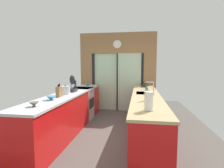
# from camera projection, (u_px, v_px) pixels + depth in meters

# --- Properties ---
(ground_plane) EXTENTS (5.04, 7.60, 0.02)m
(ground_plane) POSITION_uv_depth(u_px,v_px,m) (109.00, 128.00, 4.43)
(ground_plane) COLOR #4C4742
(back_wall_unit) EXTENTS (2.64, 0.12, 2.70)m
(back_wall_unit) POSITION_uv_depth(u_px,v_px,m) (117.00, 67.00, 6.04)
(back_wall_unit) COLOR olive
(back_wall_unit) RESTS_ON ground_plane
(left_counter_run) EXTENTS (0.62, 3.80, 0.92)m
(left_counter_run) POSITION_uv_depth(u_px,v_px,m) (67.00, 113.00, 4.06)
(left_counter_run) COLOR red
(left_counter_run) RESTS_ON ground_plane
(right_counter_run) EXTENTS (0.62, 3.80, 0.92)m
(right_counter_run) POSITION_uv_depth(u_px,v_px,m) (146.00, 114.00, 3.95)
(right_counter_run) COLOR red
(right_counter_run) RESTS_ON ground_plane
(sink_faucet) EXTENTS (0.19, 0.02, 0.27)m
(sink_faucet) POSITION_uv_depth(u_px,v_px,m) (152.00, 86.00, 4.10)
(sink_faucet) COLOR #B7BABC
(sink_faucet) RESTS_ON right_counter_run
(oven_range) EXTENTS (0.60, 0.60, 0.92)m
(oven_range) POSITION_uv_depth(u_px,v_px,m) (82.00, 103.00, 5.16)
(oven_range) COLOR #B7BABC
(oven_range) RESTS_ON ground_plane
(mixing_bowl_near) EXTENTS (0.15, 0.15, 0.07)m
(mixing_bowl_near) POSITION_uv_depth(u_px,v_px,m) (34.00, 104.00, 2.74)
(mixing_bowl_near) COLOR #514C47
(mixing_bowl_near) RESTS_ON left_counter_run
(mixing_bowl_mid) EXTENTS (0.20, 0.20, 0.08)m
(mixing_bowl_mid) POSITION_uv_depth(u_px,v_px,m) (51.00, 98.00, 3.28)
(mixing_bowl_mid) COLOR teal
(mixing_bowl_mid) RESTS_ON left_counter_run
(mixing_bowl_far) EXTENTS (0.17, 0.17, 0.07)m
(mixing_bowl_far) POSITION_uv_depth(u_px,v_px,m) (88.00, 85.00, 5.62)
(mixing_bowl_far) COLOR teal
(mixing_bowl_far) RESTS_ON left_counter_run
(knife_block) EXTENTS (0.08, 0.14, 0.29)m
(knife_block) POSITION_uv_depth(u_px,v_px,m) (59.00, 92.00, 3.59)
(knife_block) COLOR brown
(knife_block) RESTS_ON left_counter_run
(stand_mixer) EXTENTS (0.17, 0.27, 0.42)m
(stand_mixer) POSITION_uv_depth(u_px,v_px,m) (73.00, 85.00, 4.33)
(stand_mixer) COLOR black
(stand_mixer) RESTS_ON left_counter_run
(stock_pot) EXTENTS (0.21, 0.21, 0.22)m
(stock_pot) POSITION_uv_depth(u_px,v_px,m) (65.00, 90.00, 3.91)
(stock_pot) COLOR #B7BABC
(stock_pot) RESTS_ON left_counter_run
(kettle) EXTENTS (0.24, 0.16, 0.18)m
(kettle) POSITION_uv_depth(u_px,v_px,m) (144.00, 85.00, 5.26)
(kettle) COLOR black
(kettle) RESTS_ON right_counter_run
(soap_bottle) EXTENTS (0.06, 0.06, 0.29)m
(soap_bottle) POSITION_uv_depth(u_px,v_px,m) (147.00, 94.00, 3.21)
(soap_bottle) COLOR #339E56
(soap_bottle) RESTS_ON right_counter_run
(paper_towel_roll) EXTENTS (0.14, 0.14, 0.31)m
(paper_towel_roll) POSITION_uv_depth(u_px,v_px,m) (149.00, 101.00, 2.49)
(paper_towel_roll) COLOR #B7BABC
(paper_towel_roll) RESTS_ON right_counter_run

